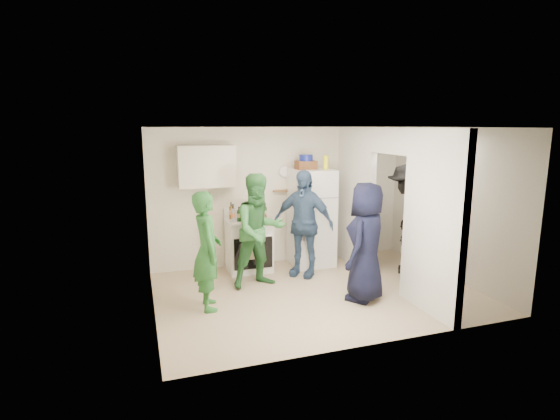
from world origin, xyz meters
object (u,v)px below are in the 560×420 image
at_px(wicker_basket, 306,165).
at_px(person_denim, 303,223).
at_px(blue_bowl, 306,158).
at_px(person_green_center, 259,231).
at_px(stove, 249,245).
at_px(person_navy, 366,242).
at_px(person_nook, 407,218).
at_px(yellow_cup_stack_top, 326,162).
at_px(fridge, 311,218).
at_px(person_green_left, 207,251).

xyz_separation_m(wicker_basket, person_denim, (-0.26, -0.55, -0.93)).
relative_size(blue_bowl, person_green_center, 0.13).
height_order(stove, person_navy, person_navy).
relative_size(blue_bowl, person_nook, 0.13).
bearing_deg(yellow_cup_stack_top, stove, 174.67).
height_order(yellow_cup_stack_top, person_navy, yellow_cup_stack_top).
height_order(blue_bowl, person_green_center, blue_bowl).
xyz_separation_m(fridge, person_nook, (1.41, -0.89, 0.07)).
relative_size(stove, person_green_left, 0.55).
distance_m(stove, wicker_basket, 1.74).
bearing_deg(person_green_left, person_nook, -80.99).
relative_size(person_green_left, person_nook, 0.88).
height_order(stove, fridge, fridge).
bearing_deg(fridge, stove, 178.54).
height_order(wicker_basket, yellow_cup_stack_top, yellow_cup_stack_top).
bearing_deg(person_denim, person_nook, 30.90).
bearing_deg(person_green_left, stove, -32.65).
distance_m(stove, person_nook, 2.79).
relative_size(wicker_basket, yellow_cup_stack_top, 1.40).
bearing_deg(blue_bowl, fridge, -26.57).
bearing_deg(person_green_center, fridge, 22.99).
distance_m(wicker_basket, yellow_cup_stack_top, 0.36).
relative_size(person_denim, person_navy, 1.04).
distance_m(stove, blue_bowl, 1.85).
bearing_deg(blue_bowl, person_green_center, -143.49).
distance_m(person_green_center, person_navy, 1.67).
bearing_deg(person_green_left, blue_bowl, -53.57).
xyz_separation_m(stove, person_denim, (0.81, -0.53, 0.45)).
relative_size(person_navy, person_nook, 0.92).
relative_size(wicker_basket, person_green_center, 0.19).
bearing_deg(fridge, person_nook, -32.19).
relative_size(stove, person_green_center, 0.51).
xyz_separation_m(person_green_left, person_green_center, (0.92, 0.61, 0.07)).
relative_size(fridge, blue_bowl, 7.32).
distance_m(person_green_left, person_nook, 3.56).
distance_m(blue_bowl, person_navy, 2.15).
bearing_deg(person_green_left, person_denim, -62.45).
bearing_deg(yellow_cup_stack_top, person_navy, -93.43).
bearing_deg(person_green_left, yellow_cup_stack_top, -60.20).
distance_m(person_green_center, person_denim, 0.87).
height_order(wicker_basket, person_navy, wicker_basket).
bearing_deg(yellow_cup_stack_top, wicker_basket, 154.89).
relative_size(stove, blue_bowl, 3.83).
xyz_separation_m(wicker_basket, person_navy, (0.22, -1.84, -0.96)).
bearing_deg(yellow_cup_stack_top, person_denim, -145.17).
relative_size(blue_bowl, yellow_cup_stack_top, 0.96).
relative_size(stove, fridge, 0.52).
distance_m(wicker_basket, person_denim, 1.11).
height_order(stove, wicker_basket, wicker_basket).
xyz_separation_m(person_green_center, person_navy, (1.31, -1.03, -0.03)).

